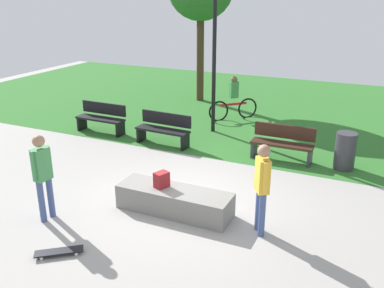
# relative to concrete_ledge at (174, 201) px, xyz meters

# --- Properties ---
(ground_plane) EXTENTS (28.00, 28.00, 0.00)m
(ground_plane) POSITION_rel_concrete_ledge_xyz_m (-0.08, 0.51, -0.25)
(ground_plane) COLOR #9E9993
(grass_lawn) EXTENTS (26.60, 11.56, 0.01)m
(grass_lawn) POSITION_rel_concrete_ledge_xyz_m (-0.08, 8.73, -0.24)
(grass_lawn) COLOR #2D6B28
(grass_lawn) RESTS_ON ground_plane
(concrete_ledge) EXTENTS (2.34, 0.71, 0.50)m
(concrete_ledge) POSITION_rel_concrete_ledge_xyz_m (0.00, 0.00, 0.00)
(concrete_ledge) COLOR gray
(concrete_ledge) RESTS_ON ground_plane
(backpack_on_ledge) EXTENTS (0.29, 0.33, 0.32)m
(backpack_on_ledge) POSITION_rel_concrete_ledge_xyz_m (-0.28, -0.01, 0.41)
(backpack_on_ledge) COLOR maroon
(backpack_on_ledge) RESTS_ON concrete_ledge
(skater_performing_trick) EXTENTS (0.23, 0.43, 1.73)m
(skater_performing_trick) POSITION_rel_concrete_ledge_xyz_m (-2.12, -1.28, 0.77)
(skater_performing_trick) COLOR #3F5184
(skater_performing_trick) RESTS_ON ground_plane
(skater_watching) EXTENTS (0.34, 0.38, 1.73)m
(skater_watching) POSITION_rel_concrete_ledge_xyz_m (1.77, -0.03, 0.76)
(skater_watching) COLOR #3F5184
(skater_watching) RESTS_ON ground_plane
(skateboard_by_ledge) EXTENTS (0.75, 0.65, 0.08)m
(skateboard_by_ledge) POSITION_rel_concrete_ledge_xyz_m (-1.10, -2.14, -0.18)
(skateboard_by_ledge) COLOR black
(skateboard_by_ledge) RESTS_ON ground_plane
(park_bench_far_right) EXTENTS (1.61, 0.49, 0.91)m
(park_bench_far_right) POSITION_rel_concrete_ledge_xyz_m (-4.38, 3.59, 0.23)
(park_bench_far_right) COLOR black
(park_bench_far_right) RESTS_ON ground_plane
(park_bench_near_path) EXTENTS (1.62, 0.55, 0.91)m
(park_bench_near_path) POSITION_rel_concrete_ledge_xyz_m (-2.08, 3.41, 0.23)
(park_bench_near_path) COLOR black
(park_bench_near_path) RESTS_ON ground_plane
(park_bench_center_lawn) EXTENTS (1.60, 0.48, 0.91)m
(park_bench_center_lawn) POSITION_rel_concrete_ledge_xyz_m (1.29, 3.68, 0.23)
(park_bench_center_lawn) COLOR #331E14
(park_bench_center_lawn) RESTS_ON ground_plane
(lamp_post) EXTENTS (0.28, 0.28, 4.96)m
(lamp_post) POSITION_rel_concrete_ledge_xyz_m (-1.25, 5.12, 2.70)
(lamp_post) COLOR black
(lamp_post) RESTS_ON ground_plane
(trash_bin) EXTENTS (0.51, 0.51, 0.94)m
(trash_bin) POSITION_rel_concrete_ledge_xyz_m (2.84, 3.73, 0.22)
(trash_bin) COLOR #333338
(trash_bin) RESTS_ON ground_plane
(cyclist_on_bicycle) EXTENTS (1.32, 1.34, 1.52)m
(cyclist_on_bicycle) POSITION_rel_concrete_ledge_xyz_m (-1.13, 6.66, 0.38)
(cyclist_on_bicycle) COLOR black
(cyclist_on_bicycle) RESTS_ON ground_plane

